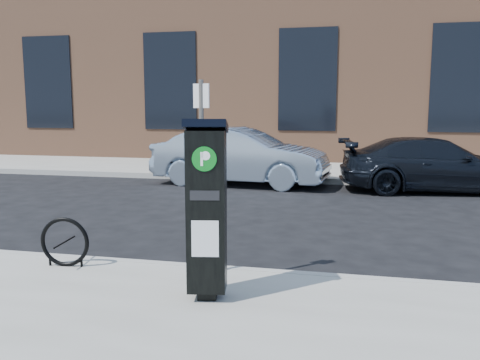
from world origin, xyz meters
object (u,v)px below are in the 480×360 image
(parking_kiosk, at_px, (207,208))
(car_silver, at_px, (240,156))
(car_dark, at_px, (434,165))
(bike_rack, at_px, (65,242))
(sign_pole, at_px, (202,180))

(parking_kiosk, relative_size, car_silver, 0.40)
(car_silver, bearing_deg, parking_kiosk, -164.10)
(car_silver, bearing_deg, car_dark, -84.38)
(bike_rack, bearing_deg, parking_kiosk, -23.28)
(sign_pole, height_order, car_silver, sign_pole)
(parking_kiosk, height_order, car_dark, parking_kiosk)
(parking_kiosk, xyz_separation_m, sign_pole, (-0.27, 0.73, 0.18))
(parking_kiosk, distance_m, bike_rack, 2.21)
(sign_pole, height_order, bike_rack, sign_pole)
(car_silver, xyz_separation_m, car_dark, (4.94, 0.00, -0.10))
(bike_rack, bearing_deg, sign_pole, -2.71)
(sign_pole, bearing_deg, car_dark, 77.48)
(bike_rack, height_order, car_dark, car_dark)
(car_dark, bearing_deg, parking_kiosk, 150.09)
(parking_kiosk, xyz_separation_m, bike_rack, (-2.01, 0.63, -0.65))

